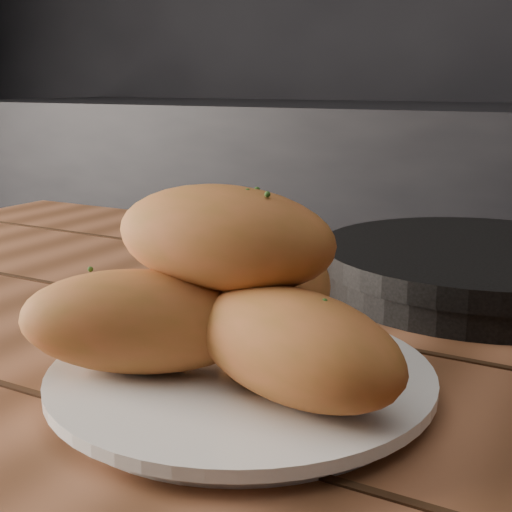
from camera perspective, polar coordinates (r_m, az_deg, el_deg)
The scene contains 4 objects.
counter at distance 1.70m, azimuth 18.45°, elevation -4.15°, with size 2.80×0.60×0.90m, color black.
plate at distance 0.48m, azimuth -1.19°, elevation -9.86°, with size 0.25×0.25×0.02m.
bread_rolls at distance 0.46m, azimuth -2.03°, elevation -3.51°, with size 0.28×0.23×0.12m.
skillet at distance 0.73m, azimuth 17.61°, elevation -0.95°, with size 0.45×0.31×0.05m.
Camera 1 is at (0.29, 0.11, 0.95)m, focal length 50.00 mm.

